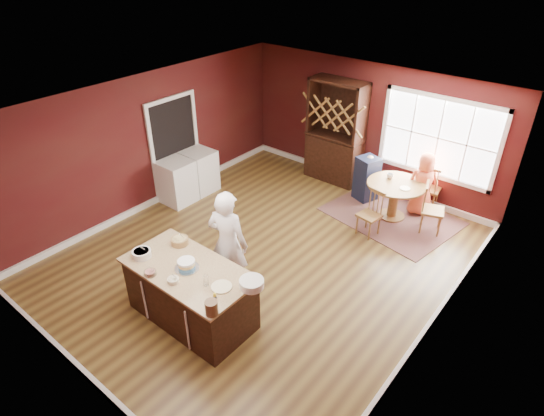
{
  "coord_description": "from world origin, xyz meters",
  "views": [
    {
      "loc": [
        4.18,
        -4.95,
        4.93
      ],
      "look_at": [
        0.17,
        -0.03,
        1.05
      ],
      "focal_mm": 30.0,
      "sensor_mm": 36.0,
      "label": 1
    }
  ],
  "objects_px": {
    "chair_north": "(429,186)",
    "high_chair": "(367,178)",
    "seated_woman": "(423,184)",
    "baker": "(228,243)",
    "dining_table": "(395,193)",
    "kitchen_island": "(191,294)",
    "hutch": "(336,132)",
    "dryer": "(199,171)",
    "chair_east": "(433,208)",
    "washer": "(177,182)",
    "chair_south": "(369,214)",
    "layer_cake": "(187,265)",
    "toddler": "(371,164)"
  },
  "relations": [
    {
      "from": "chair_north",
      "to": "high_chair",
      "type": "relative_size",
      "value": 1.01
    },
    {
      "from": "seated_woman",
      "to": "baker",
      "type": "bearing_deg",
      "value": 39.01
    },
    {
      "from": "dining_table",
      "to": "high_chair",
      "type": "height_order",
      "value": "high_chair"
    },
    {
      "from": "kitchen_island",
      "to": "seated_woman",
      "type": "distance_m",
      "value": 5.11
    },
    {
      "from": "hutch",
      "to": "dryer",
      "type": "height_order",
      "value": "hutch"
    },
    {
      "from": "chair_east",
      "to": "chair_north",
      "type": "relative_size",
      "value": 0.99
    },
    {
      "from": "dining_table",
      "to": "washer",
      "type": "height_order",
      "value": "washer"
    },
    {
      "from": "dining_table",
      "to": "hutch",
      "type": "relative_size",
      "value": 0.49
    },
    {
      "from": "chair_south",
      "to": "seated_woman",
      "type": "relative_size",
      "value": 0.69
    },
    {
      "from": "baker",
      "to": "dryer",
      "type": "xyz_separation_m",
      "value": [
        -2.78,
        1.97,
        -0.43
      ]
    },
    {
      "from": "baker",
      "to": "high_chair",
      "type": "xyz_separation_m",
      "value": [
        0.24,
        3.92,
        -0.39
      ]
    },
    {
      "from": "dining_table",
      "to": "chair_south",
      "type": "bearing_deg",
      "value": -94.95
    },
    {
      "from": "kitchen_island",
      "to": "baker",
      "type": "height_order",
      "value": "baker"
    },
    {
      "from": "layer_cake",
      "to": "chair_east",
      "type": "relative_size",
      "value": 0.34
    },
    {
      "from": "chair_north",
      "to": "hutch",
      "type": "relative_size",
      "value": 0.44
    },
    {
      "from": "chair_south",
      "to": "chair_north",
      "type": "xyz_separation_m",
      "value": [
        0.48,
        1.61,
        0.05
      ]
    },
    {
      "from": "layer_cake",
      "to": "baker",
      "type": "bearing_deg",
      "value": 89.76
    },
    {
      "from": "chair_north",
      "to": "dryer",
      "type": "bearing_deg",
      "value": 23.21
    },
    {
      "from": "chair_south",
      "to": "toddler",
      "type": "relative_size",
      "value": 3.5
    },
    {
      "from": "baker",
      "to": "chair_north",
      "type": "bearing_deg",
      "value": -123.25
    },
    {
      "from": "washer",
      "to": "seated_woman",
      "type": "bearing_deg",
      "value": 33.89
    },
    {
      "from": "dining_table",
      "to": "chair_south",
      "type": "relative_size",
      "value": 1.23
    },
    {
      "from": "chair_east",
      "to": "washer",
      "type": "height_order",
      "value": "chair_east"
    },
    {
      "from": "washer",
      "to": "layer_cake",
      "type": "bearing_deg",
      "value": -37.64
    },
    {
      "from": "chair_north",
      "to": "dryer",
      "type": "distance_m",
      "value": 4.84
    },
    {
      "from": "dryer",
      "to": "high_chair",
      "type": "bearing_deg",
      "value": 32.93
    },
    {
      "from": "baker",
      "to": "chair_south",
      "type": "distance_m",
      "value": 2.95
    },
    {
      "from": "high_chair",
      "to": "baker",
      "type": "bearing_deg",
      "value": -73.73
    },
    {
      "from": "seated_woman",
      "to": "dining_table",
      "type": "bearing_deg",
      "value": 21.95
    },
    {
      "from": "baker",
      "to": "toddler",
      "type": "distance_m",
      "value": 3.99
    },
    {
      "from": "layer_cake",
      "to": "dryer",
      "type": "distance_m",
      "value": 3.97
    },
    {
      "from": "kitchen_island",
      "to": "hutch",
      "type": "distance_m",
      "value": 5.19
    },
    {
      "from": "chair_east",
      "to": "hutch",
      "type": "xyz_separation_m",
      "value": [
        -2.62,
        0.66,
        0.65
      ]
    },
    {
      "from": "seated_woman",
      "to": "chair_south",
      "type": "bearing_deg",
      "value": 39.99
    },
    {
      "from": "chair_north",
      "to": "hutch",
      "type": "bearing_deg",
      "value": -3.82
    },
    {
      "from": "layer_cake",
      "to": "dryer",
      "type": "height_order",
      "value": "layer_cake"
    },
    {
      "from": "chair_south",
      "to": "baker",
      "type": "bearing_deg",
      "value": -100.04
    },
    {
      "from": "chair_east",
      "to": "seated_woman",
      "type": "xyz_separation_m",
      "value": [
        -0.44,
        0.5,
        0.15
      ]
    },
    {
      "from": "kitchen_island",
      "to": "washer",
      "type": "relative_size",
      "value": 2.09
    },
    {
      "from": "baker",
      "to": "chair_south",
      "type": "height_order",
      "value": "baker"
    },
    {
      "from": "dining_table",
      "to": "hutch",
      "type": "xyz_separation_m",
      "value": [
        -1.83,
        0.64,
        0.62
      ]
    },
    {
      "from": "baker",
      "to": "chair_east",
      "type": "distance_m",
      "value": 4.06
    },
    {
      "from": "kitchen_island",
      "to": "dining_table",
      "type": "relative_size",
      "value": 1.71
    },
    {
      "from": "chair_east",
      "to": "toddler",
      "type": "relative_size",
      "value": 3.86
    },
    {
      "from": "baker",
      "to": "hutch",
      "type": "xyz_separation_m",
      "value": [
        -0.81,
        4.27,
        0.26
      ]
    },
    {
      "from": "hutch",
      "to": "layer_cake",
      "type": "bearing_deg",
      "value": -81.01
    },
    {
      "from": "toddler",
      "to": "dryer",
      "type": "xyz_separation_m",
      "value": [
        -3.05,
        -2.01,
        -0.35
      ]
    },
    {
      "from": "seated_woman",
      "to": "high_chair",
      "type": "height_order",
      "value": "seated_woman"
    },
    {
      "from": "chair_east",
      "to": "washer",
      "type": "distance_m",
      "value": 5.13
    },
    {
      "from": "chair_east",
      "to": "toddler",
      "type": "bearing_deg",
      "value": 58.21
    }
  ]
}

